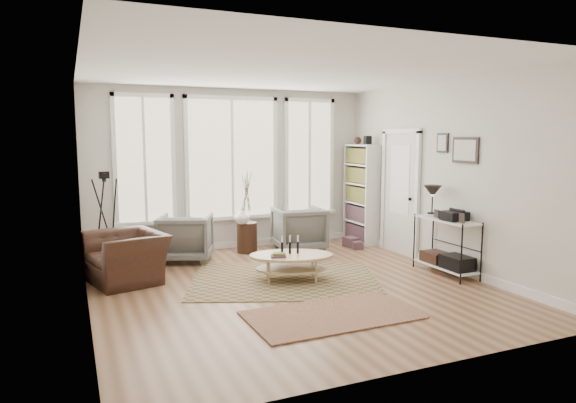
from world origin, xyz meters
name	(u,v)px	position (x,y,z in m)	size (l,w,h in m)	color
room	(292,183)	(0.02, 0.03, 1.43)	(5.50, 5.54, 2.90)	#946B4C
bay_window	(232,161)	(0.00, 2.71, 1.61)	(4.14, 0.12, 2.24)	#DCBC86
door	(400,190)	(2.57, 1.15, 1.12)	(0.09, 1.06, 2.22)	silver
bookcase	(361,193)	(2.44, 2.23, 0.96)	(0.31, 0.85, 2.06)	white
low_shelf	(446,240)	(2.38, -0.30, 0.51)	(0.38, 1.08, 1.30)	white
wall_art	(459,148)	(2.58, -0.27, 1.88)	(0.04, 0.88, 0.44)	black
rug_main	(285,280)	(0.04, 0.34, 0.01)	(2.62, 1.97, 0.01)	brown
rug_runner	(332,315)	(-0.04, -1.23, 0.01)	(1.94, 1.08, 0.01)	maroon
coffee_table	(291,260)	(0.12, 0.30, 0.29)	(1.37, 1.09, 0.55)	tan
armchair_left	(186,237)	(-1.02, 2.06, 0.39)	(0.83, 0.86, 0.78)	slate
armchair_right	(299,229)	(1.02, 2.03, 0.40)	(0.85, 0.87, 0.79)	slate
side_table	(247,212)	(0.11, 2.24, 0.73)	(0.36, 0.36, 1.51)	#341D14
vase	(242,216)	(-0.01, 2.14, 0.68)	(0.26, 0.26, 0.27)	silver
accent_chair	(126,257)	(-2.05, 1.15, 0.35)	(0.94, 1.08, 0.70)	#341D14
tripod_camera	(106,224)	(-2.25, 2.05, 0.70)	(0.53, 0.53, 1.52)	black
book_stack_near	(351,242)	(2.05, 1.92, 0.09)	(0.22, 0.28, 0.18)	brown
book_stack_far	(357,245)	(2.05, 1.72, 0.07)	(0.17, 0.22, 0.14)	brown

